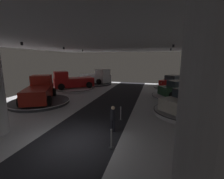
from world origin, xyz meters
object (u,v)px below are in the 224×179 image
(display_car_mid_right, at_px, (187,101))
(column_right, at_px, (206,136))
(display_car_deep_right, at_px, (172,82))
(display_platform_far_right, at_px, (178,97))
(visitor_walking_near, at_px, (113,117))
(display_car_far_right, at_px, (179,89))
(pickup_truck_deep_left, at_px, (96,77))
(display_platform_far_left, at_px, (74,89))
(display_platform_deep_right, at_px, (171,87))
(display_platform_mid_right, at_px, (186,113))
(display_platform_mid_left, at_px, (40,102))
(display_platform_deep_left, at_px, (95,83))
(pickup_truck_far_left, at_px, (72,81))
(pickup_truck_mid_left, at_px, (39,91))

(display_car_mid_right, bearing_deg, column_right, -98.41)
(display_car_deep_right, height_order, display_car_mid_right, display_car_mid_right)
(display_platform_far_right, bearing_deg, visitor_walking_near, -115.95)
(display_car_far_right, bearing_deg, display_platform_far_right, 27.97)
(pickup_truck_deep_left, bearing_deg, display_platform_far_left, -104.46)
(display_platform_deep_right, distance_m, display_platform_mid_right, 11.77)
(display_platform_mid_left, xyz_separation_m, display_platform_deep_left, (0.89, 12.58, 0.01))
(pickup_truck_deep_left, bearing_deg, pickup_truck_far_left, -106.36)
(display_platform_deep_right, height_order, display_platform_mid_right, display_platform_mid_right)
(display_platform_deep_right, bearing_deg, display_platform_far_right, -87.93)
(pickup_truck_deep_left, bearing_deg, display_car_far_right, -27.71)
(display_platform_deep_left, xyz_separation_m, display_platform_far_left, (-1.06, -5.38, -0.00))
(pickup_truck_mid_left, bearing_deg, display_platform_deep_right, 41.49)
(display_platform_deep_right, xyz_separation_m, display_car_mid_right, (0.06, -11.75, 0.98))
(display_car_mid_right, bearing_deg, display_car_far_right, 88.75)
(pickup_truck_mid_left, bearing_deg, display_platform_deep_left, 85.13)
(display_car_mid_right, height_order, pickup_truck_far_left, pickup_truck_far_left)
(pickup_truck_deep_left, bearing_deg, display_platform_deep_left, 158.76)
(column_right, relative_size, display_platform_deep_left, 0.97)
(display_platform_far_left, bearing_deg, visitor_walking_near, -52.37)
(column_right, distance_m, display_platform_mid_left, 15.18)
(display_platform_mid_left, bearing_deg, visitor_walking_near, -25.23)
(pickup_truck_mid_left, relative_size, display_platform_far_left, 1.00)
(display_car_deep_right, bearing_deg, display_car_far_right, -88.37)
(pickup_truck_mid_left, height_order, visitor_walking_near, pickup_truck_mid_left)
(display_platform_deep_left, height_order, display_platform_mid_right, display_platform_mid_right)
(display_platform_far_right, distance_m, display_platform_mid_right, 5.83)
(pickup_truck_deep_left, bearing_deg, display_platform_far_right, -27.60)
(display_car_far_right, distance_m, display_platform_far_left, 13.57)
(display_platform_mid_left, height_order, display_car_far_right, display_car_far_right)
(pickup_truck_far_left, bearing_deg, column_right, -52.93)
(pickup_truck_mid_left, relative_size, visitor_walking_near, 3.56)
(display_platform_far_left, distance_m, visitor_walking_near, 14.13)
(display_platform_mid_left, height_order, display_platform_deep_left, display_platform_deep_left)
(display_platform_far_right, bearing_deg, pickup_truck_far_left, 176.31)
(visitor_walking_near, bearing_deg, pickup_truck_far_left, 128.94)
(pickup_truck_deep_left, bearing_deg, display_platform_mid_right, -45.47)
(display_platform_far_right, xyz_separation_m, pickup_truck_far_left, (-13.78, 0.89, 1.12))
(display_car_deep_right, height_order, pickup_truck_far_left, pickup_truck_far_left)
(display_platform_far_left, height_order, visitor_walking_near, visitor_walking_near)
(display_platform_far_right, bearing_deg, column_right, -95.81)
(display_platform_deep_left, bearing_deg, display_platform_mid_left, -94.07)
(display_platform_deep_left, bearing_deg, visitor_walking_near, -65.47)
(display_platform_far_right, distance_m, display_car_far_right, 0.87)
(pickup_truck_far_left, height_order, visitor_walking_near, pickup_truck_far_left)
(display_platform_deep_left, height_order, display_platform_far_right, display_platform_deep_left)
(display_platform_mid_left, height_order, visitor_walking_near, visitor_walking_near)
(display_platform_far_right, bearing_deg, pickup_truck_deep_left, 152.40)
(display_platform_far_right, bearing_deg, pickup_truck_mid_left, -156.70)
(pickup_truck_mid_left, distance_m, display_platform_deep_right, 17.79)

